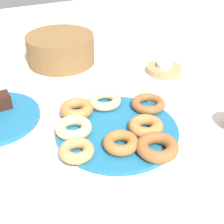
% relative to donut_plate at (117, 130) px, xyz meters
% --- Properties ---
extents(ground_plane, '(2.40, 2.40, 0.00)m').
position_rel_donut_plate_xyz_m(ground_plane, '(0.00, 0.00, -0.01)').
color(ground_plane, white).
extents(donut_plate, '(0.30, 0.30, 0.01)m').
position_rel_donut_plate_xyz_m(donut_plate, '(0.00, 0.00, 0.00)').
color(donut_plate, '#1E6B93').
rests_on(donut_plate, ground_plane).
extents(donut_0, '(0.12, 0.12, 0.02)m').
position_rel_donut_plate_xyz_m(donut_0, '(0.12, 0.05, 0.02)').
color(donut_0, '#995B2D').
rests_on(donut_0, donut_plate).
extents(donut_1, '(0.09, 0.09, 0.03)m').
position_rel_donut_plate_xyz_m(donut_1, '(-0.12, -0.05, 0.02)').
color(donut_1, tan).
rests_on(donut_1, donut_plate).
extents(donut_2, '(0.12, 0.12, 0.03)m').
position_rel_donut_plate_xyz_m(donut_2, '(-0.07, 0.10, 0.02)').
color(donut_2, '#BC7A3D').
rests_on(donut_2, donut_plate).
extents(donut_3, '(0.11, 0.11, 0.03)m').
position_rel_donut_plate_xyz_m(donut_3, '(-0.02, -0.07, 0.02)').
color(donut_3, '#AD6B33').
rests_on(donut_3, donut_plate).
extents(donut_4, '(0.12, 0.12, 0.03)m').
position_rel_donut_plate_xyz_m(donut_4, '(0.06, -0.04, 0.02)').
color(donut_4, '#BC7A3D').
rests_on(donut_4, donut_plate).
extents(donut_5, '(0.12, 0.12, 0.02)m').
position_rel_donut_plate_xyz_m(donut_5, '(0.02, 0.11, 0.02)').
color(donut_5, '#EABC84').
rests_on(donut_5, donut_plate).
extents(donut_6, '(0.11, 0.11, 0.03)m').
position_rel_donut_plate_xyz_m(donut_6, '(-0.10, 0.03, 0.02)').
color(donut_6, '#EABC84').
rests_on(donut_6, donut_plate).
extents(donut_7, '(0.13, 0.13, 0.03)m').
position_rel_donut_plate_xyz_m(donut_7, '(0.04, -0.12, 0.02)').
color(donut_7, '#995B2D').
rests_on(donut_7, donut_plate).
extents(brownie_far, '(0.05, 0.05, 0.04)m').
position_rel_donut_plate_xyz_m(brownie_far, '(-0.24, 0.21, 0.03)').
color(brownie_far, '#381E14').
rests_on(brownie_far, cake_plate).
extents(candle_holder, '(0.11, 0.11, 0.02)m').
position_rel_donut_plate_xyz_m(candle_holder, '(0.28, 0.23, 0.00)').
color(candle_holder, tan).
rests_on(candle_holder, ground_plane).
extents(tealight, '(0.05, 0.05, 0.01)m').
position_rel_donut_plate_xyz_m(tealight, '(0.28, 0.23, 0.02)').
color(tealight, silver).
rests_on(tealight, candle_holder).
extents(basket, '(0.33, 0.33, 0.10)m').
position_rel_donut_plate_xyz_m(basket, '(0.00, 0.45, 0.04)').
color(basket, brown).
rests_on(basket, ground_plane).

